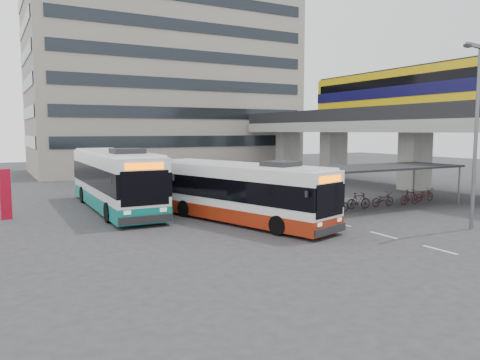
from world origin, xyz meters
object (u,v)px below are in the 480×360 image
bus_teal (115,180)px  bus_main (239,193)px  lamp_post (475,126)px  pedestrian (263,207)px

bus_teal → bus_main: bearing=-55.6°
bus_main → bus_teal: bearing=106.2°
lamp_post → bus_teal: bearing=124.7°
pedestrian → lamp_post: lamp_post is taller
lamp_post → pedestrian: bearing=132.6°
bus_teal → pedestrian: bus_teal is taller
bus_main → pedestrian: size_ratio=7.13×
lamp_post → bus_main: bearing=132.4°
pedestrian → lamp_post: 10.85m
bus_main → pedestrian: 1.46m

